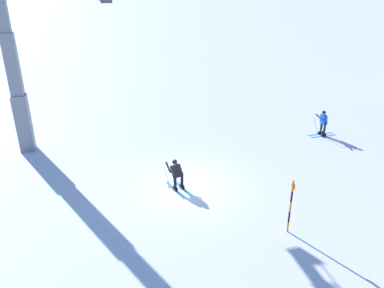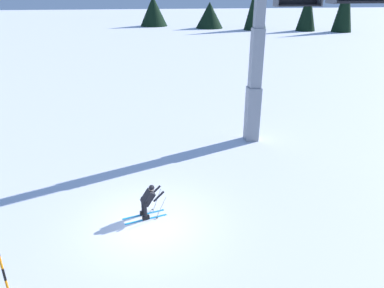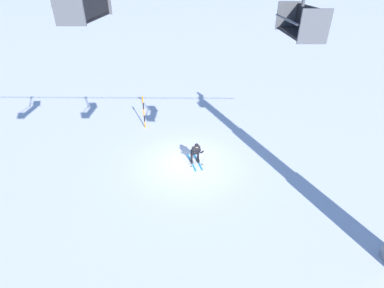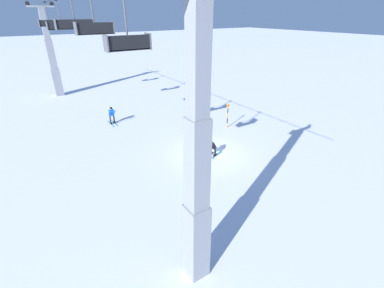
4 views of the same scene
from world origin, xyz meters
name	(u,v)px [view 2 (image 2 of 4)]	position (x,y,z in m)	size (l,w,h in m)	color
ground_plane	(149,223)	(0.00, 0.00, 0.00)	(260.00, 260.00, 0.00)	white
skier_carving_main	(148,199)	(-0.47, 0.00, 0.79)	(1.01, 1.78, 1.53)	#198CCC
lift_tower_near	(256,69)	(-7.64, 6.15, 4.24)	(0.75, 2.71, 10.18)	gray
trail_marker_pole	(0,260)	(2.97, -4.29, 1.22)	(0.07, 0.28, 2.28)	orange
tree_line_ridge	(238,9)	(-64.51, 18.88, 3.82)	(19.72, 40.42, 9.82)	black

